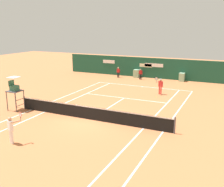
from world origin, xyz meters
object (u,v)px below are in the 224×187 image
(tennis_ball_near_service_line, at_px, (131,98))
(tennis_ball_by_sideline, at_px, (156,97))
(player_on_baseline, at_px, (160,85))
(ball_kid_centre_post, at_px, (141,73))
(umpire_chair, at_px, (14,89))
(ball_kid_left_post, at_px, (118,72))
(player_near_side, at_px, (11,128))

(tennis_ball_near_service_line, relative_size, tennis_ball_by_sideline, 1.00)
(player_on_baseline, distance_m, tennis_ball_by_sideline, 1.51)
(player_on_baseline, relative_size, ball_kid_centre_post, 1.32)
(tennis_ball_near_service_line, bearing_deg, umpire_chair, -134.96)
(umpire_chair, relative_size, ball_kid_left_post, 1.97)
(player_on_baseline, bearing_deg, ball_kid_left_post, -33.19)
(umpire_chair, height_order, player_on_baseline, umpire_chair)
(player_near_side, height_order, tennis_ball_near_service_line, player_near_side)
(umpire_chair, relative_size, player_near_side, 1.45)
(player_near_side, distance_m, tennis_ball_near_service_line, 12.13)
(umpire_chair, bearing_deg, tennis_ball_by_sideline, 133.05)
(umpire_chair, xyz_separation_m, ball_kid_centre_post, (4.90, 15.83, -0.91))
(player_on_baseline, bearing_deg, ball_kid_centre_post, -48.57)
(ball_kid_centre_post, distance_m, ball_kid_left_post, 3.01)
(player_on_baseline, height_order, tennis_ball_by_sideline, player_on_baseline)
(player_on_baseline, xyz_separation_m, ball_kid_centre_post, (-4.13, 6.18, -0.15))
(ball_kid_left_post, distance_m, tennis_ball_by_sideline, 10.31)
(umpire_chair, bearing_deg, player_near_side, 42.56)
(ball_kid_centre_post, xyz_separation_m, ball_kid_left_post, (-3.01, 0.00, -0.00))
(ball_kid_centre_post, distance_m, tennis_ball_by_sideline, 8.51)
(tennis_ball_by_sideline, bearing_deg, ball_kid_left_post, 133.96)
(umpire_chair, height_order, player_near_side, umpire_chair)
(tennis_ball_near_service_line, bearing_deg, ball_kid_centre_post, 103.43)
(ball_kid_left_post, bearing_deg, tennis_ball_by_sideline, 134.43)
(tennis_ball_by_sideline, bearing_deg, tennis_ball_near_service_line, -144.97)
(umpire_chair, xyz_separation_m, player_near_side, (4.40, -4.79, -0.75))
(ball_kid_centre_post, height_order, ball_kid_left_post, ball_kid_centre_post)
(umpire_chair, relative_size, ball_kid_centre_post, 1.96)
(tennis_ball_by_sideline, bearing_deg, player_on_baseline, 89.71)
(umpire_chair, height_order, tennis_ball_by_sideline, umpire_chair)
(ball_kid_centre_post, relative_size, tennis_ball_near_service_line, 19.76)
(ball_kid_centre_post, bearing_deg, umpire_chair, 66.17)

